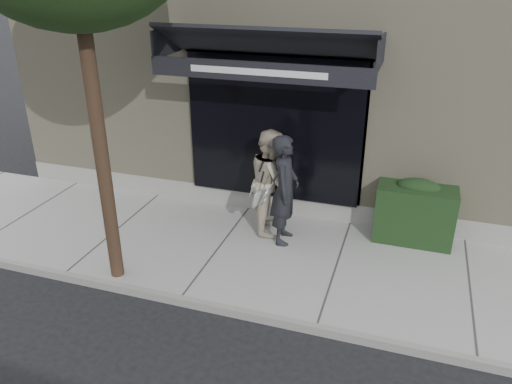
% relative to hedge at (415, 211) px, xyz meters
% --- Properties ---
extents(ground, '(80.00, 80.00, 0.00)m').
position_rel_hedge_xyz_m(ground, '(-1.10, -1.25, -0.66)').
color(ground, black).
rests_on(ground, ground).
extents(sidewalk, '(20.00, 3.00, 0.12)m').
position_rel_hedge_xyz_m(sidewalk, '(-1.10, -1.25, -0.60)').
color(sidewalk, '#9D9D98').
rests_on(sidewalk, ground).
extents(curb, '(20.00, 0.10, 0.14)m').
position_rel_hedge_xyz_m(curb, '(-1.10, -2.80, -0.59)').
color(curb, gray).
rests_on(curb, ground).
extents(building_facade, '(14.30, 8.04, 5.64)m').
position_rel_hedge_xyz_m(building_facade, '(-1.11, 3.71, 2.08)').
color(building_facade, tan).
rests_on(building_facade, ground).
extents(hedge, '(1.30, 0.70, 1.14)m').
position_rel_hedge_xyz_m(hedge, '(0.00, 0.00, 0.00)').
color(hedge, black).
rests_on(hedge, sidewalk).
extents(pedestrian_front, '(0.75, 0.83, 1.91)m').
position_rel_hedge_xyz_m(pedestrian_front, '(-2.13, -0.73, 0.42)').
color(pedestrian_front, black).
rests_on(pedestrian_front, sidewalk).
extents(pedestrian_back, '(0.94, 1.08, 1.87)m').
position_rel_hedge_xyz_m(pedestrian_back, '(-2.45, -0.41, 0.40)').
color(pedestrian_back, beige).
rests_on(pedestrian_back, sidewalk).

